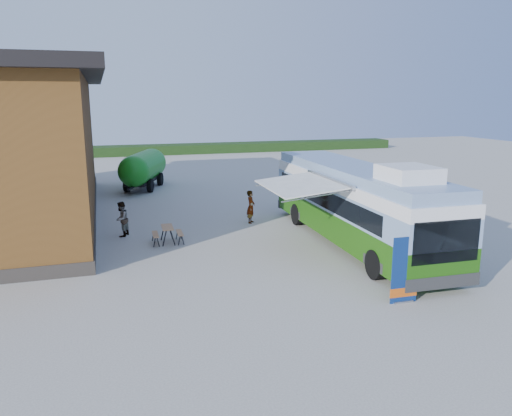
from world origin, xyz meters
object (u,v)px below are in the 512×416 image
object	(u,v)px
banner	(405,276)
picnic_table	(167,231)
bus	(355,202)
person_b	(121,219)
person_a	(251,207)
slurry_tanker	(143,168)

from	to	relation	value
banner	picnic_table	distance (m)	10.42
bus	banner	bearing A→B (deg)	-102.50
bus	picnic_table	world-z (taller)	bus
banner	person_b	xyz separation A→B (m)	(-7.79, 10.21, -0.06)
person_a	person_b	bearing A→B (deg)	126.99
picnic_table	person_a	xyz separation A→B (m)	(4.42, 2.32, 0.28)
slurry_tanker	person_a	bearing A→B (deg)	-49.10
banner	slurry_tanker	bearing A→B (deg)	106.42
bus	banner	distance (m)	6.34
bus	person_a	distance (m)	5.80
banner	slurry_tanker	size ratio (longest dim) A/B	0.32
bus	picnic_table	bearing A→B (deg)	163.76
person_a	person_b	world-z (taller)	person_a
person_a	picnic_table	bearing A→B (deg)	148.82
bus	picnic_table	distance (m)	8.03
bus	banner	xyz separation A→B (m)	(-1.56, -6.07, -0.98)
person_a	slurry_tanker	size ratio (longest dim) A/B	0.25
bus	slurry_tanker	bearing A→B (deg)	116.27
person_b	banner	bearing A→B (deg)	65.23
person_b	slurry_tanker	bearing A→B (deg)	-161.69
picnic_table	person_b	bearing A→B (deg)	139.49
bus	slurry_tanker	xyz separation A→B (m)	(-7.32, 16.14, -0.39)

